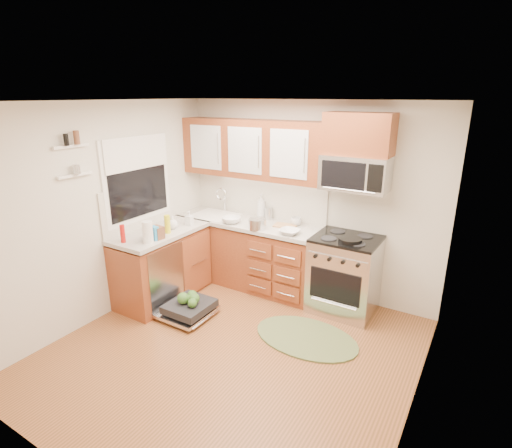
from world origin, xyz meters
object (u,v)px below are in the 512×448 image
Objects in this scene: dishwasher at (187,309)px; cup at (296,221)px; cutting_board at (285,226)px; rug at (306,338)px; sink at (215,224)px; microwave at (355,173)px; bowl_a at (289,232)px; skillet at (350,240)px; bowl_b at (231,220)px; range at (344,274)px; stock_pot at (257,224)px; paper_towel_roll at (148,232)px; upper_cabinets at (252,149)px.

cup is at bearing 58.72° from dishwasher.
dishwasher is 1.61m from cutting_board.
sink is at bearing 156.10° from rug.
bowl_a is at bearing -155.84° from microwave.
cutting_board is at bearing 168.45° from skillet.
bowl_b is at bearing -155.76° from cup.
bowl_a is at bearing -77.20° from cup.
range reaches higher than cutting_board.
dishwasher is 1.35m from stock_pot.
cup reaches higher than skillet.
bowl_a is (1.26, -0.17, 0.16)m from sink.
paper_towel_roll reaches higher than dishwasher.
microwave is at bearing 16.57° from stock_pot.
paper_towel_roll is (0.00, -1.27, 0.25)m from sink.
upper_cabinets is 7.65× the size of skillet.
bowl_a is at bearing 131.01° from rug.
rug is 4.74× the size of bowl_a.
cup is at bearing 50.96° from paper_towel_roll.
dishwasher reaches higher than rug.
upper_cabinets is 3.31× the size of sink.
skillet is 1.97× the size of cup.
cutting_board is 1.12× the size of bowl_b.
paper_towel_roll is at bearing -90.00° from sink.
skillet is at bearing 3.80° from bowl_a.
paper_towel_roll reaches higher than bowl_a.
sink is 1.28m from bowl_a.
sink is 0.89× the size of dishwasher.
microwave is 0.65× the size of rug.
bowl_b is at bearing -111.29° from upper_cabinets.
bowl_b is 0.86m from cup.
paper_towel_roll is 1.88m from cup.
dishwasher is 2.09m from skillet.
upper_cabinets reaches higher than cutting_board.
rug is 1.26m from bowl_a.
skillet reaches higher than bowl_a.
rug is at bearing -97.25° from microwave.
dishwasher is at bearing -90.50° from bowl_b.
rug is 8.60× the size of cup.
dishwasher is at bearing -132.52° from bowl_a.
skillet is 0.75m from bowl_a.
upper_cabinets is at bearing -177.61° from cup.
bowl_a is at bearing -52.73° from cutting_board.
range is at bearing 33.63° from paper_towel_roll.
dishwasher is 2.61× the size of skillet.
cup reaches higher than bowl_a.
microwave is at bearing -4.00° from cup.
upper_cabinets is at bearing 68.71° from bowl_b.
skillet is at bearing -3.43° from sink.
upper_cabinets is 1.73m from paper_towel_roll.
rug is 4.36× the size of skillet.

